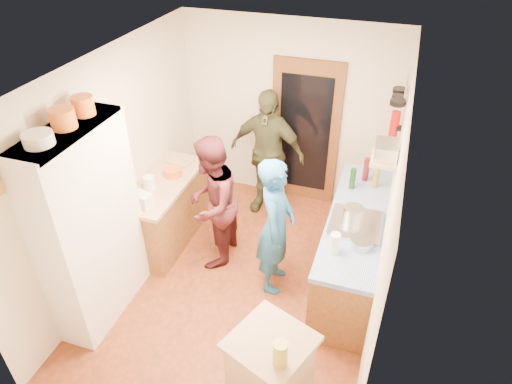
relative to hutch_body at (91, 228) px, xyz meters
The scene contains 43 objects.
floor 1.89m from the hutch_body, 31.61° to the left, with size 3.00×4.00×0.02m, color brown.
ceiling 2.15m from the hutch_body, 31.61° to the left, with size 3.00×4.00×0.02m, color silver.
wall_back 3.10m from the hutch_body, 65.17° to the left, with size 3.00×0.02×2.60m, color beige.
wall_front 1.79m from the hutch_body, 42.95° to the right, with size 3.00×0.02×2.60m, color beige.
wall_left 0.85m from the hutch_body, 104.71° to the left, with size 0.02×4.00×2.60m, color beige.
wall_right 2.93m from the hutch_body, 15.89° to the left, with size 0.02×4.00×2.60m, color beige.
door_frame 3.17m from the hutch_body, 60.77° to the left, with size 0.95×0.06×2.10m, color brown.
door_glass 3.14m from the hutch_body, 60.46° to the left, with size 0.70×0.02×1.70m, color black.
hutch_body is the anchor object (origin of this frame).
hutch_top_shelf 1.08m from the hutch_body, ahead, with size 0.40×1.14×0.04m, color white.
plate_stack 1.19m from the hutch_body, 90.00° to the right, with size 0.25×0.25×0.10m, color white.
orange_pot_a 1.19m from the hutch_body, 90.00° to the left, with size 0.22×0.22×0.17m, color orange.
orange_pot_b 1.22m from the hutch_body, 90.00° to the left, with size 0.20×0.20×0.18m, color orange.
left_counter_base 1.42m from the hutch_body, 85.43° to the left, with size 0.60×1.40×0.85m, color olive.
left_counter_top 1.27m from the hutch_body, 85.43° to the left, with size 0.64×1.44×0.05m, color tan.
toaster 0.76m from the hutch_body, 78.45° to the left, with size 0.21×0.14×0.16m, color white.
kettle 1.08m from the hutch_body, 87.33° to the left, with size 0.14×0.14×0.16m, color white.
orange_bowl 1.44m from the hutch_body, 82.78° to the left, with size 0.22×0.22×0.10m, color orange.
chopping_board 1.76m from the hutch_body, 86.06° to the left, with size 0.30×0.22×0.03m, color tan.
right_counter_base 2.90m from the hutch_body, 27.47° to the left, with size 0.60×2.20×0.84m, color olive.
right_counter_top 2.83m from the hutch_body, 27.47° to the left, with size 0.62×2.22×0.06m, color blue.
hob 2.75m from the hutch_body, 24.26° to the left, with size 0.55×0.58×0.04m, color silver.
pot_on_hob 2.73m from the hutch_body, 26.03° to the left, with size 0.21×0.21×0.14m, color silver.
bottle_a 2.98m from the hutch_body, 37.96° to the left, with size 0.07×0.07×0.27m, color #143F14.
bottle_b 3.23m from the hutch_body, 39.81° to the left, with size 0.08×0.08×0.30m, color #591419.
bottle_c 3.26m from the hutch_body, 36.74° to the left, with size 0.07×0.07×0.29m, color olive.
paper_towel 2.43m from the hutch_body, 14.99° to the left, with size 0.10×0.10×0.23m, color white.
mixing_bowl 2.73m from the hutch_body, 17.13° to the left, with size 0.23×0.23×0.09m, color silver.
island_base 2.25m from the hutch_body, 16.10° to the right, with size 0.55×0.55×0.86m, color tan.
island_top 2.15m from the hutch_body, 16.10° to the right, with size 0.62×0.62×0.05m, color tan.
cutting_board 2.11m from the hutch_body, 14.61° to the right, with size 0.35×0.28×0.02m, color white.
oil_jar 2.32m from the hutch_body, 19.46° to the right, with size 0.12×0.12×0.24m, color #AD9E2D.
pan_rail 3.73m from the hutch_body, 40.11° to the left, with size 0.02×0.02×0.65m, color silver.
pan_hang_a 3.55m from the hutch_body, 38.53° to the left, with size 0.18×0.18×0.05m, color black.
pan_hang_b 3.67m from the hutch_body, 41.04° to the left, with size 0.16×0.16×0.05m, color black.
pan_hang_c 3.80m from the hutch_body, 43.36° to the left, with size 0.17×0.17×0.05m, color black.
wall_shelf 3.01m from the hutch_body, 25.09° to the left, with size 0.26×0.42×0.03m, color tan.
radio 3.03m from the hutch_body, 25.09° to the left, with size 0.22×0.30×0.15m, color silver.
ext_bracket 3.75m from the hutch_body, 42.07° to the left, with size 0.06×0.10×0.04m, color black.
fire_extinguisher 3.71m from the hutch_body, 42.69° to the left, with size 0.11×0.11×0.32m, color red.
person_hob 1.94m from the hutch_body, 27.59° to the left, with size 0.61×0.40×1.68m, color #2363A1.
person_left 1.44m from the hutch_body, 52.60° to the left, with size 0.82×0.64×1.69m, color #4C1D21.
person_back 2.60m from the hutch_body, 63.79° to the left, with size 1.06×0.44×1.81m, color #3A3C24.
Camera 1 is at (1.38, -3.66, 3.97)m, focal length 32.00 mm.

